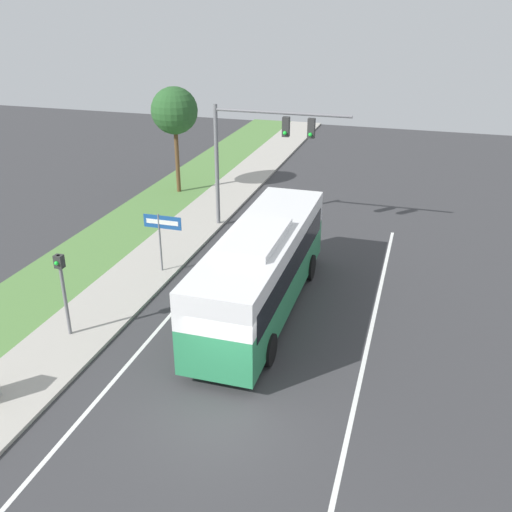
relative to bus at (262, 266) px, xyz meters
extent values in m
plane|color=#38383A|center=(0.47, -5.68, -1.87)|extent=(80.00, 80.00, 0.00)
cube|color=#ADA89E|center=(-5.73, -5.68, -1.81)|extent=(2.80, 80.00, 0.12)
cube|color=silver|center=(-3.13, -5.68, -1.87)|extent=(0.14, 30.00, 0.01)
cube|color=silver|center=(4.07, -5.68, -1.87)|extent=(0.14, 30.00, 0.01)
cube|color=#2D8956|center=(0.00, 0.01, -0.71)|extent=(2.42, 10.16, 1.52)
cube|color=white|center=(0.00, 0.01, 0.68)|extent=(2.42, 10.16, 1.24)
cube|color=black|center=(0.00, 0.01, 0.25)|extent=(2.46, 9.35, 0.94)
cube|color=white|center=(0.00, -0.75, 1.42)|extent=(1.69, 3.56, 0.24)
cylinder|color=black|center=(-1.16, 3.16, -1.35)|extent=(0.28, 1.05, 1.05)
cylinder|color=black|center=(1.16, 3.16, -1.35)|extent=(0.28, 1.05, 1.05)
cylinder|color=black|center=(-1.16, -3.14, -1.35)|extent=(0.28, 1.05, 1.05)
cylinder|color=black|center=(1.16, -3.14, -1.35)|extent=(0.28, 1.05, 1.05)
cylinder|color=slate|center=(-4.58, 7.80, 1.18)|extent=(0.20, 0.20, 6.11)
cylinder|color=slate|center=(-1.35, 7.80, 3.98)|extent=(6.47, 0.14, 0.14)
cube|color=#2D2D2D|center=(-1.13, 7.80, 3.36)|extent=(0.32, 0.28, 0.90)
sphere|color=#1ED838|center=(-1.13, 7.62, 3.11)|extent=(0.18, 0.18, 0.18)
cube|color=#2D2D2D|center=(0.05, 7.80, 3.36)|extent=(0.32, 0.28, 0.90)
sphere|color=#1ED838|center=(0.05, 7.62, 3.11)|extent=(0.18, 0.18, 0.18)
cylinder|color=slate|center=(-5.82, -3.58, -0.33)|extent=(0.12, 0.12, 3.08)
cube|color=#2D2D2D|center=(-5.82, -3.58, 0.98)|extent=(0.28, 0.24, 0.44)
sphere|color=#1ED838|center=(-5.82, -3.73, 0.98)|extent=(0.14, 0.14, 0.14)
cylinder|color=slate|center=(-4.94, 1.89, -0.55)|extent=(0.08, 0.08, 2.65)
cube|color=#19478C|center=(-4.78, 1.89, 0.45)|extent=(1.66, 0.03, 0.55)
cube|color=white|center=(-4.78, 1.87, 0.45)|extent=(1.41, 0.01, 0.19)
cylinder|color=brown|center=(-8.66, 12.07, 0.20)|extent=(0.24, 0.24, 3.95)
sphere|color=#285628|center=(-8.66, 12.07, 2.97)|extent=(2.64, 2.64, 2.64)
camera|label=1|loc=(5.14, -17.76, 8.82)|focal=40.00mm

